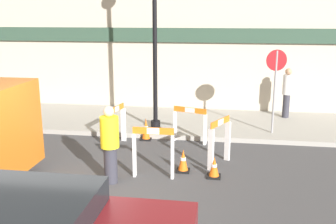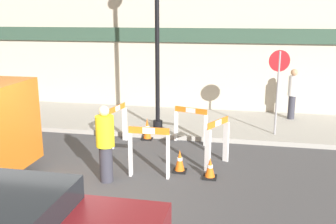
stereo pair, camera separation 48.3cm
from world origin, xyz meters
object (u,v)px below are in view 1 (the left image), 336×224
person_worker (110,143)px  person_pedestrian (287,91)px  streetlamp_post (155,8)px  stop_sign (275,78)px

person_worker → person_pedestrian: (4.38, 5.70, 0.15)m
streetlamp_post → stop_sign: streetlamp_post is taller
streetlamp_post → stop_sign: bearing=1.0°
stop_sign → person_pedestrian: (0.63, 1.90, -0.72)m
streetlamp_post → person_worker: bearing=-94.3°
streetlamp_post → person_pedestrian: (4.10, 1.96, -2.66)m
streetlamp_post → person_worker: size_ratio=3.31×
streetlamp_post → person_worker: (-0.28, -3.74, -2.80)m
stop_sign → person_pedestrian: bearing=-122.7°
stop_sign → person_pedestrian: size_ratio=1.46×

